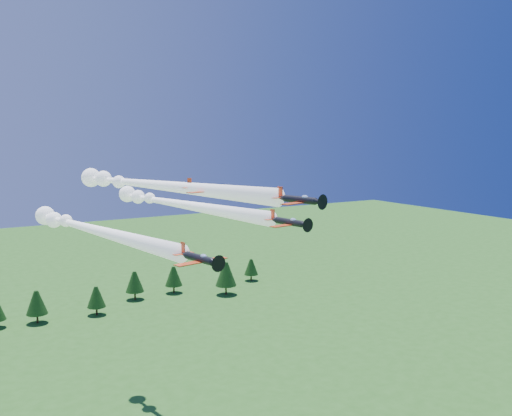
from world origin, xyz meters
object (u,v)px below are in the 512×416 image
plane_left (90,228)px  plane_slot (205,189)px  plane_right (177,203)px  plane_lead (153,185)px

plane_left → plane_slot: plane_slot is taller
plane_right → plane_slot: (-6.34, -26.35, 5.33)m
plane_right → plane_slot: 27.62m
plane_right → plane_lead: bearing=-136.8°
plane_left → plane_slot: (13.00, -18.49, 7.62)m
plane_lead → plane_right: bearing=38.4°
plane_right → plane_slot: bearing=-113.4°
plane_lead → plane_slot: bearing=-89.9°
plane_left → plane_right: 21.01m
plane_lead → plane_slot: size_ratio=7.16×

